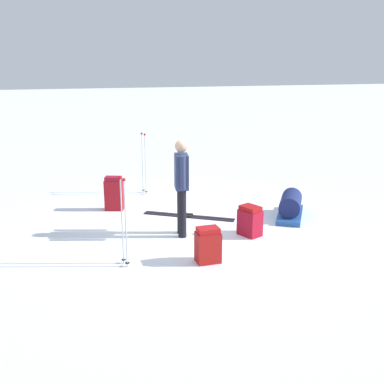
{
  "coord_description": "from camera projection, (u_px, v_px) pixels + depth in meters",
  "views": [
    {
      "loc": [
        -8.04,
        2.02,
        3.06
      ],
      "look_at": [
        0.0,
        0.0,
        0.7
      ],
      "focal_mm": 44.98,
      "sensor_mm": 36.0,
      "label": 1
    }
  ],
  "objects": [
    {
      "name": "ski_poles_planted_near",
      "position": [
        124.0,
        217.0,
        7.07
      ],
      "size": [
        0.2,
        0.11,
        1.38
      ],
      "color": "#B2B9BD",
      "rests_on": "ground_plane"
    },
    {
      "name": "gear_sled",
      "position": [
        290.0,
        206.0,
        9.39
      ],
      "size": [
        1.25,
        0.97,
        0.49
      ],
      "color": "#214C90",
      "rests_on": "ground_plane"
    },
    {
      "name": "backpack_small_spare",
      "position": [
        250.0,
        221.0,
        8.43
      ],
      "size": [
        0.46,
        0.42,
        0.54
      ],
      "color": "maroon",
      "rests_on": "ground_plane"
    },
    {
      "name": "ski_poles_planted_far",
      "position": [
        144.0,
        160.0,
        10.85
      ],
      "size": [
        0.22,
        0.12,
        1.4
      ],
      "color": "#B6C0BD",
      "rests_on": "ground_plane"
    },
    {
      "name": "ground_plane",
      "position": [
        192.0,
        229.0,
        8.81
      ],
      "size": [
        80.0,
        80.0,
        0.0
      ],
      "primitive_type": "plane",
      "color": "white"
    },
    {
      "name": "ski_pair_near",
      "position": [
        189.0,
        216.0,
        9.45
      ],
      "size": [
        1.04,
        1.67,
        0.05
      ],
      "color": "black",
      "rests_on": "ground_plane"
    },
    {
      "name": "backpack_large_dark",
      "position": [
        114.0,
        194.0,
        9.8
      ],
      "size": [
        0.31,
        0.41,
        0.7
      ],
      "color": "maroon",
      "rests_on": "ground_plane"
    },
    {
      "name": "backpack_bright",
      "position": [
        208.0,
        245.0,
        7.32
      ],
      "size": [
        0.28,
        0.38,
        0.56
      ],
      "color": "maroon",
      "rests_on": "ground_plane"
    },
    {
      "name": "skier_standing",
      "position": [
        182.0,
        183.0,
        8.25
      ],
      "size": [
        0.57,
        0.26,
        1.7
      ],
      "color": "black",
      "rests_on": "ground_plane"
    }
  ]
}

